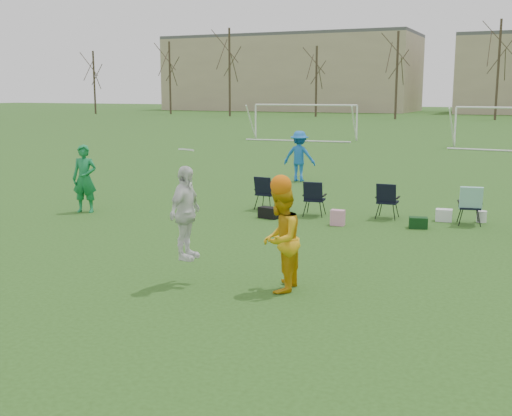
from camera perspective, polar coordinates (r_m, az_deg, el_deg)
The scene contains 7 objects.
ground at distance 10.69m, azimuth -7.26°, elevation -8.26°, with size 260.00×260.00×0.00m, color #284C17.
fielder_green_near at distance 18.70m, azimuth -14.99°, elevation 2.53°, with size 0.70×0.46×1.91m, color #157A3F.
fielder_blue at distance 24.40m, azimuth 3.88°, elevation 4.62°, with size 1.23×0.71×1.90m, color blue.
center_contest at distance 11.02m, azimuth -0.97°, elevation -1.81°, with size 2.27×1.31×2.45m.
sideline_setup at distance 17.20m, azimuth 14.79°, elevation 0.46°, with size 8.80×2.17×1.81m.
goal_left at distance 45.31m, azimuth 4.38°, elevation 8.52°, with size 7.39×0.76×2.46m.
tree_line at distance 78.65m, azimuth 20.79°, elevation 10.99°, with size 110.28×3.28×11.40m.
Camera 1 is at (5.32, -8.62, 3.41)m, focal length 45.00 mm.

